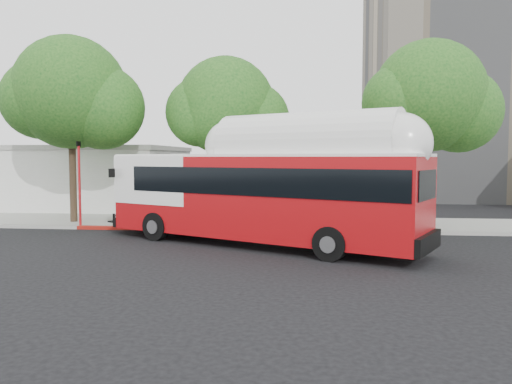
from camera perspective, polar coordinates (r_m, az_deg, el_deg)
ground at (r=19.91m, az=-3.44°, el=-6.18°), size 120.00×120.00×0.00m
sidewalk at (r=26.25m, az=-1.10°, el=-3.53°), size 60.00×5.00×0.15m
curb_strip at (r=23.70m, az=-1.88°, el=-4.35°), size 60.00×0.30×0.15m
red_curb_segment at (r=24.29m, az=-8.93°, el=-4.18°), size 10.00×0.32×0.16m
street_tree_left at (r=27.70m, az=-19.46°, el=10.18°), size 6.67×5.80×9.74m
street_tree_mid at (r=25.78m, az=-2.57°, el=9.31°), size 5.75×5.00×8.62m
street_tree_right at (r=26.08m, az=20.06°, el=9.79°), size 6.21×5.40×9.18m
low_commercial_bldg at (r=37.54m, az=-21.31°, el=1.64°), size 16.20×10.20×4.25m
transit_bus at (r=19.73m, az=0.40°, el=-0.56°), size 13.72×8.33×4.16m
signal_pole at (r=26.11m, az=-19.52°, el=0.89°), size 0.12×0.41×4.29m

